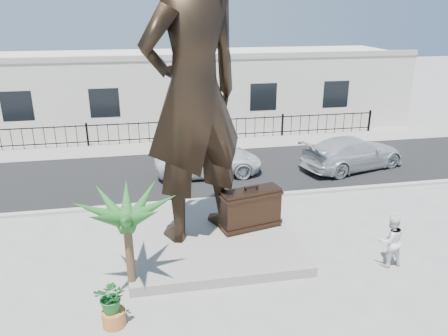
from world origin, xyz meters
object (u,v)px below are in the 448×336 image
Objects in this scene: suitcase at (251,209)px; car_white at (208,160)px; tourist at (390,241)px; statue at (194,95)px.

suitcase is 5.94m from car_white.
tourist is at bearing -47.58° from suitcase.
car_white is at bearing 81.69° from suitcase.
statue is at bearing 164.42° from suitcase.
statue is 7.24m from car_white.
car_white is (-4.05, 8.36, -0.13)m from tourist.
statue is 7.11m from tourist.
suitcase is 1.20× the size of tourist.
statue is 4.62× the size of suitcase.
suitcase is 0.40× the size of car_white.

